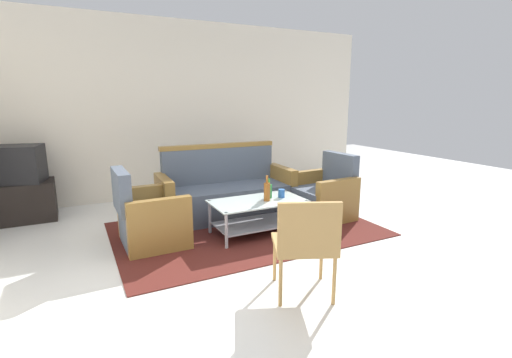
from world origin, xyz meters
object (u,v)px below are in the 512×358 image
Objects in this scene: wicker_chair at (306,240)px; bottle_green at (269,191)px; armchair_left at (150,219)px; coffee_table at (258,212)px; television at (16,164)px; bottle_brown at (267,191)px; couch at (226,194)px; cup at (281,193)px; armchair_right at (323,197)px; tv_stand at (22,202)px.

bottle_green is at bearing 95.33° from wicker_chair.
armchair_left is 0.77× the size of coffee_table.
armchair_left is at bearing 140.70° from wicker_chair.
bottle_green reaches higher than coffee_table.
coffee_table is at bearing 157.16° from television.
bottle_green is (0.08, 0.10, -0.03)m from bottle_brown.
armchair_left is at bearing 27.67° from couch.
couch is 1.26m from armchair_left.
cup is at bearing -0.31° from coffee_table.
couch is 0.91m from bottle_brown.
armchair_right reaches higher than coffee_table.
television is 0.81× the size of wicker_chair.
couch is 2.14× the size of armchair_right.
cup is at bearing 89.68° from wicker_chair.
armchair_right reaches higher than bottle_green.
armchair_right reaches higher than wicker_chair.
armchair_left is (-1.13, -0.55, -0.03)m from couch.
coffee_table is at bearing 148.43° from bottle_brown.
cup reaches higher than coffee_table.
tv_stand is (-2.87, 1.82, -0.20)m from cup.
armchair_right is 0.77× the size of coffee_table.
cup is at bearing -32.42° from tv_stand.
bottle_green is at bearing -33.10° from tv_stand.
wicker_chair is (2.23, -3.29, -0.27)m from television.
armchair_right is at bearing 152.20° from couch.
wicker_chair is (-0.50, -1.51, -0.00)m from bottle_green.
television is at bearing 147.54° from cup.
couch is at bearing 57.69° from armchair_right.
bottle_green is at bearing 52.16° from bottle_brown.
armchair_left is 2.28m from armchair_right.
cup is 0.15× the size of television.
armchair_right is 0.79m from cup.
bottle_green is 0.29× the size of tv_stand.
television is (-2.64, 1.88, 0.23)m from bottle_brown.
coffee_table is 4.71× the size of bottle_green.
coffee_table is 1.51m from wicker_chair.
wicker_chair is at bearing -102.47° from coffee_table.
armchair_left is at bearing 84.70° from armchair_right.
armchair_right is 1.04m from bottle_brown.
tv_stand is at bearing -20.74° from couch.
couch reaches higher than bottle_green.
television is at bearing 144.55° from bottle_brown.
coffee_table is 11.00× the size of cup.
cup is (0.15, -0.05, -0.04)m from bottle_green.
wicker_chair is (-0.25, -2.27, 0.18)m from couch.
armchair_left is at bearing 166.54° from bottle_brown.
cup is at bearing 99.18° from armchair_right.
couch is at bearing 116.01° from cup.
armchair_right is 8.50× the size of cup.
tv_stand is (-2.48, 1.01, -0.06)m from couch.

